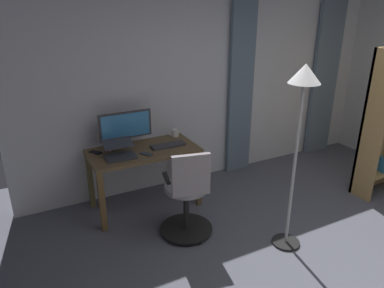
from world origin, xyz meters
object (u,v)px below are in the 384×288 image
object	(u,v)px
laptop	(119,152)
computer_mouse	(110,149)
desk	(144,158)
computer_monitor	(126,126)
cell_phone_face_up	(95,152)
floor_lamp	(301,105)
computer_keyboard	(168,145)
mug_tea	(175,133)
cell_phone_by_monitor	(147,154)
office_chair	(187,196)

from	to	relation	value
laptop	computer_mouse	bearing A→B (deg)	-71.91
desk	computer_monitor	distance (m)	0.42
cell_phone_face_up	floor_lamp	bearing A→B (deg)	101.86
computer_mouse	computer_keyboard	bearing A→B (deg)	165.00
computer_mouse	mug_tea	xyz separation A→B (m)	(-0.85, -0.09, 0.03)
cell_phone_face_up	cell_phone_by_monitor	bearing A→B (deg)	114.54
mug_tea	computer_mouse	bearing A→B (deg)	6.09
computer_mouse	mug_tea	size ratio (longest dim) A/B	0.76
computer_keyboard	mug_tea	bearing A→B (deg)	-128.34
computer_monitor	floor_lamp	size ratio (longest dim) A/B	0.34
computer_keyboard	mug_tea	distance (m)	0.34
cell_phone_face_up	computer_mouse	bearing A→B (deg)	139.06
computer_monitor	floor_lamp	bearing A→B (deg)	126.16
laptop	office_chair	bearing A→B (deg)	127.44
computer_monitor	computer_keyboard	world-z (taller)	computer_monitor
cell_phone_by_monitor	cell_phone_face_up	size ratio (longest dim) A/B	1.00
desk	computer_mouse	distance (m)	0.40
computer_keyboard	floor_lamp	distance (m)	1.66
office_chair	computer_mouse	size ratio (longest dim) A/B	9.81
desk	laptop	xyz separation A→B (m)	(0.30, 0.07, 0.16)
computer_mouse	mug_tea	distance (m)	0.86
cell_phone_by_monitor	desk	bearing A→B (deg)	-125.83
laptop	mug_tea	size ratio (longest dim) A/B	2.64
office_chair	laptop	bearing A→B (deg)	136.97
office_chair	cell_phone_by_monitor	size ratio (longest dim) A/B	6.81
computer_mouse	floor_lamp	size ratio (longest dim) A/B	0.05
computer_keyboard	laptop	size ratio (longest dim) A/B	1.16
desk	cell_phone_by_monitor	world-z (taller)	cell_phone_by_monitor
computer_monitor	cell_phone_by_monitor	xyz separation A→B (m)	(-0.11, 0.35, -0.23)
computer_monitor	computer_keyboard	bearing A→B (deg)	150.35
cell_phone_face_up	office_chair	bearing A→B (deg)	93.55
computer_keyboard	office_chair	bearing A→B (deg)	81.19
office_chair	laptop	world-z (taller)	office_chair
computer_mouse	mug_tea	world-z (taller)	mug_tea
desk	cell_phone_face_up	xyz separation A→B (m)	(0.51, -0.15, 0.11)
floor_lamp	mug_tea	bearing A→B (deg)	-72.25
computer_monitor	cell_phone_face_up	bearing A→B (deg)	6.96
office_chair	floor_lamp	size ratio (longest dim) A/B	0.54
computer_keyboard	cell_phone_face_up	size ratio (longest dim) A/B	2.80
cell_phone_by_monitor	laptop	bearing A→B (deg)	-46.60
office_chair	cell_phone_by_monitor	bearing A→B (deg)	120.32
computer_mouse	cell_phone_by_monitor	xyz separation A→B (m)	(-0.34, 0.29, -0.01)
computer_mouse	mug_tea	bearing A→B (deg)	-173.91
computer_monitor	mug_tea	size ratio (longest dim) A/B	4.67
office_chair	computer_mouse	world-z (taller)	office_chair
mug_tea	floor_lamp	distance (m)	1.79
floor_lamp	cell_phone_by_monitor	bearing A→B (deg)	-49.50
computer_monitor	computer_mouse	distance (m)	0.32
computer_monitor	cell_phone_by_monitor	distance (m)	0.44
laptop	computer_monitor	bearing A→B (deg)	-118.81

